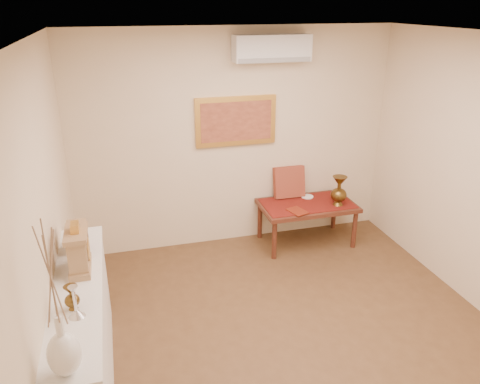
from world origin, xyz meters
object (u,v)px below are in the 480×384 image
object	(u,v)px
brass_urn_tall	(339,188)
wooden_chest	(78,237)
low_table	(307,208)
mantel_clock	(78,250)
white_vase	(55,300)
display_ledge	(85,340)

from	to	relation	value
brass_urn_tall	wooden_chest	world-z (taller)	wooden_chest
wooden_chest	low_table	distance (m)	3.03
brass_urn_tall	mantel_clock	world-z (taller)	mantel_clock
white_vase	mantel_clock	distance (m)	1.19
wooden_chest	brass_urn_tall	bearing A→B (deg)	20.72
mantel_clock	wooden_chest	distance (m)	0.35
mantel_clock	wooden_chest	xyz separation A→B (m)	(-0.03, 0.34, -0.05)
brass_urn_tall	mantel_clock	distance (m)	3.37
brass_urn_tall	display_ledge	world-z (taller)	brass_urn_tall
low_table	mantel_clock	bearing A→B (deg)	-148.34
white_vase	display_ledge	bearing A→B (deg)	89.60
mantel_clock	low_table	bearing A→B (deg)	31.66
wooden_chest	low_table	size ratio (longest dim) A/B	0.20
white_vase	low_table	world-z (taller)	white_vase
display_ledge	wooden_chest	size ratio (longest dim) A/B	8.28
display_ledge	wooden_chest	xyz separation A→B (m)	(0.00, 0.59, 0.61)
brass_urn_tall	display_ledge	xyz separation A→B (m)	(-3.03, -1.74, -0.30)
white_vase	mantel_clock	bearing A→B (deg)	88.33
brass_urn_tall	display_ledge	distance (m)	3.50
brass_urn_tall	display_ledge	bearing A→B (deg)	-150.16
mantel_clock	low_table	xyz separation A→B (m)	(2.65, 1.63, -0.67)
white_vase	wooden_chest	world-z (taller)	white_vase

